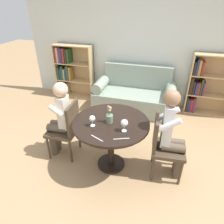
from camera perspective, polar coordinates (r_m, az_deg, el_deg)
The scene contains 15 objects.
ground_plane at distance 3.10m, azimuth -0.27°, elevation -14.63°, with size 16.00×16.00×0.00m, color tan.
back_wall at distance 4.44m, azimuth 8.35°, elevation 19.13°, with size 5.20×0.05×2.70m.
round_table at distance 2.69m, azimuth -0.30°, elevation -5.22°, with size 1.02×1.02×0.76m.
couch at distance 4.37m, azimuth 6.46°, elevation 4.63°, with size 1.69×0.80×0.92m.
bookshelf_left at distance 4.97m, azimuth -11.73°, elevation 11.66°, with size 0.89×0.28×1.25m.
bookshelf_right at distance 4.52m, azimuth 25.06°, elevation 6.83°, with size 0.89×0.28×1.25m.
chair_left at distance 3.04m, azimuth -12.81°, elevation -4.36°, with size 0.44×0.44×0.90m.
chair_right at distance 2.74m, azimuth 14.43°, elevation -8.90°, with size 0.45×0.45×0.90m.
person_left at distance 3.00m, azimuth -14.73°, elevation -1.76°, with size 0.43×0.36×1.21m.
person_right at distance 2.65m, azimuth 16.81°, elevation -6.05°, with size 0.43×0.36×1.27m.
wine_glass_left at distance 2.50m, azimuth -5.66°, elevation -1.96°, with size 0.08×0.08×0.15m.
wine_glass_right at distance 2.39m, azimuth 3.55°, elevation -3.19°, with size 0.09×0.09×0.16m.
flower_vase at distance 2.57m, azimuth -0.74°, elevation -1.31°, with size 0.09×0.09×0.25m.
knife_left_setting at distance 2.33m, azimuth 2.73°, elevation -7.61°, with size 0.18×0.08×0.00m.
fork_left_setting at distance 2.34m, azimuth -4.31°, elevation -7.45°, with size 0.18×0.09×0.00m.
Camera 1 is at (0.63, -2.10, 2.18)m, focal length 32.00 mm.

